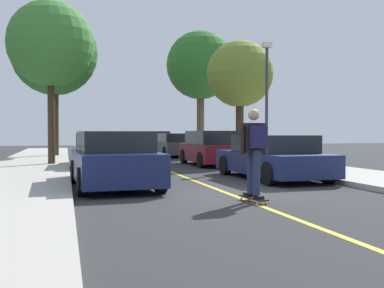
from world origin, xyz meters
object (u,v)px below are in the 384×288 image
(skateboarder, at_px, (254,147))
(parked_car_left_nearest, at_px, (114,160))
(skateboard, at_px, (253,198))
(streetlamp, at_px, (267,94))
(parked_car_right_near, at_px, (212,148))
(parked_car_left_near, at_px, (98,151))
(street_tree_right_near, at_px, (200,66))
(street_tree_left_nearest, at_px, (51,44))
(street_tree_right_nearest, at_px, (240,74))
(parked_car_right_far, at_px, (175,145))
(street_tree_left_near, at_px, (54,53))
(parked_car_right_farthest, at_px, (154,142))
(parked_car_right_nearest, at_px, (272,158))

(skateboarder, bearing_deg, parked_car_left_nearest, 127.09)
(skateboard, height_order, skateboarder, skateboarder)
(streetlamp, bearing_deg, parked_car_right_near, 135.94)
(parked_car_left_near, height_order, street_tree_right_near, street_tree_right_near)
(street_tree_left_nearest, relative_size, street_tree_right_nearest, 1.19)
(street_tree_left_nearest, relative_size, street_tree_right_near, 0.90)
(street_tree_left_nearest, xyz_separation_m, skateboarder, (4.19, -10.85, -3.83))
(parked_car_left_nearest, relative_size, parked_car_right_far, 1.00)
(parked_car_left_nearest, distance_m, parked_car_right_far, 14.49)
(parked_car_left_near, distance_m, parked_car_right_near, 4.86)
(street_tree_right_nearest, bearing_deg, street_tree_left_near, 142.60)
(parked_car_right_farthest, bearing_deg, parked_car_right_nearest, -90.00)
(parked_car_right_near, height_order, street_tree_right_near, street_tree_right_near)
(parked_car_left_nearest, height_order, skateboarder, skateboarder)
(parked_car_left_near, relative_size, skateboarder, 2.54)
(parked_car_left_near, bearing_deg, skateboarder, -75.40)
(parked_car_right_near, distance_m, street_tree_right_near, 9.00)
(parked_car_right_nearest, relative_size, street_tree_right_nearest, 0.84)
(parked_car_left_nearest, relative_size, street_tree_left_nearest, 0.64)
(parked_car_left_near, height_order, street_tree_left_nearest, street_tree_left_nearest)
(parked_car_left_near, xyz_separation_m, street_tree_right_near, (6.55, 8.15, 4.67))
(street_tree_left_nearest, distance_m, street_tree_right_nearest, 8.34)
(parked_car_right_farthest, distance_m, skateboard, 23.17)
(parked_car_left_nearest, distance_m, skateboard, 4.09)
(street_tree_left_near, distance_m, skateboarder, 18.64)
(parked_car_right_nearest, height_order, parked_car_right_far, parked_car_right_far)
(street_tree_left_nearest, relative_size, skateboard, 7.64)
(street_tree_left_near, xyz_separation_m, streetlamp, (8.30, -9.21, -2.77))
(parked_car_right_near, distance_m, street_tree_right_nearest, 3.94)
(parked_car_left_nearest, bearing_deg, skateboarder, -52.91)
(street_tree_left_near, distance_m, street_tree_right_nearest, 10.56)
(parked_car_right_farthest, bearing_deg, street_tree_left_near, -139.98)
(street_tree_right_nearest, bearing_deg, street_tree_left_nearest, -177.35)
(parked_car_left_near, relative_size, parked_car_right_farthest, 1.08)
(parked_car_left_nearest, bearing_deg, parked_car_right_nearest, 10.52)
(skateboard, bearing_deg, skateboarder, -84.41)
(parked_car_left_nearest, bearing_deg, street_tree_right_near, 65.41)
(parked_car_right_far, xyz_separation_m, streetlamp, (1.75, -8.56, 2.30))
(parked_car_left_nearest, bearing_deg, parked_car_right_farthest, 76.33)
(parked_car_left_nearest, distance_m, street_tree_right_near, 16.42)
(street_tree_left_nearest, height_order, street_tree_right_nearest, street_tree_left_nearest)
(parked_car_right_farthest, bearing_deg, street_tree_left_nearest, -118.20)
(parked_car_left_nearest, relative_size, street_tree_right_nearest, 0.76)
(parked_car_right_far, relative_size, parked_car_right_farthest, 1.00)
(street_tree_left_nearest, xyz_separation_m, street_tree_right_nearest, (8.29, 0.38, -0.89))
(parked_car_right_farthest, distance_m, street_tree_right_nearest, 12.43)
(parked_car_left_nearest, xyz_separation_m, parked_car_right_nearest, (4.82, 0.90, -0.07))
(parked_car_left_near, xyz_separation_m, parked_car_right_near, (4.82, 0.63, 0.05))
(parked_car_right_far, distance_m, street_tree_left_near, 8.31)
(parked_car_left_near, distance_m, street_tree_right_nearest, 7.60)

